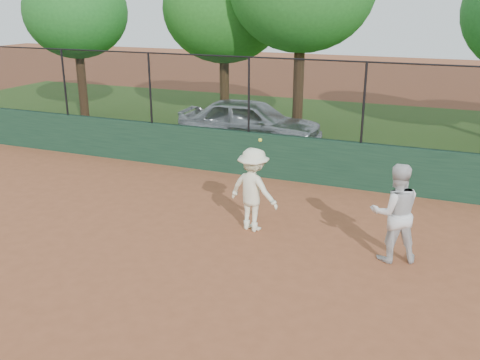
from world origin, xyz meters
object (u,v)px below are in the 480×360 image
at_px(parked_car, 250,123).
at_px(player_main, 253,190).
at_px(tree_0, 75,12).
at_px(player_second, 395,213).
at_px(tree_1, 224,9).

height_order(parked_car, player_main, player_main).
relative_size(player_main, tree_0, 0.36).
height_order(player_second, tree_0, tree_0).
bearing_deg(player_main, player_second, -6.26).
relative_size(player_second, tree_1, 0.30).
bearing_deg(player_main, tree_0, 142.88).
height_order(player_second, tree_1, tree_1).
xyz_separation_m(player_second, tree_0, (-13.14, 8.09, 3.19)).
bearing_deg(player_main, parked_car, 111.67).
bearing_deg(player_second, player_main, -28.49).
relative_size(parked_car, tree_1, 0.75).
relative_size(player_main, tree_1, 0.33).
bearing_deg(parked_car, tree_1, 32.13).
relative_size(parked_car, tree_0, 0.79).
distance_m(parked_car, player_main, 6.59).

